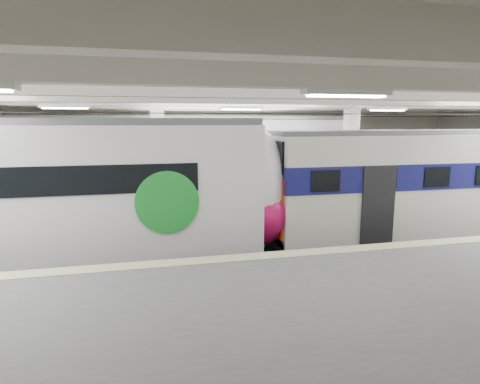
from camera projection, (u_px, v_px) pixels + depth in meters
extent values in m
cube|color=black|center=(255.00, 256.00, 13.57)|extent=(36.00, 24.00, 0.10)
cube|color=silver|center=(256.00, 86.00, 12.60)|extent=(36.00, 24.00, 0.20)
cube|color=beige|center=(209.00, 152.00, 22.68)|extent=(30.00, 0.10, 5.50)
cube|color=#535356|center=(349.00, 341.00, 7.23)|extent=(30.00, 7.00, 1.10)
cube|color=#BDB385|center=(288.00, 254.00, 10.25)|extent=(30.00, 0.50, 0.02)
cube|color=beige|center=(159.00, 167.00, 15.30)|extent=(0.50, 0.50, 5.50)
cube|color=beige|center=(350.00, 162.00, 17.08)|extent=(0.50, 0.50, 5.50)
cube|color=beige|center=(256.00, 96.00, 12.65)|extent=(30.00, 18.00, 0.50)
cube|color=#59544C|center=(255.00, 252.00, 13.55)|extent=(30.00, 1.52, 0.16)
cube|color=#59544C|center=(224.00, 216.00, 18.83)|extent=(30.00, 1.52, 0.16)
cylinder|color=black|center=(256.00, 114.00, 12.75)|extent=(30.00, 0.03, 0.03)
cylinder|color=black|center=(223.00, 116.00, 18.02)|extent=(30.00, 0.03, 0.03)
cube|color=white|center=(275.00, 104.00, 10.79)|extent=(26.00, 8.40, 0.12)
cube|color=white|center=(40.00, 192.00, 11.69)|extent=(12.82, 2.86, 3.85)
ellipsoid|color=white|center=(252.00, 184.00, 13.12)|extent=(2.27, 2.80, 3.77)
ellipsoid|color=#C01054|center=(255.00, 209.00, 13.29)|extent=(2.41, 2.86, 2.31)
cylinder|color=green|center=(167.00, 203.00, 11.13)|extent=(1.78, 0.06, 1.78)
cube|color=#4C4C51|center=(34.00, 122.00, 11.34)|extent=(12.82, 2.35, 0.20)
cube|color=black|center=(46.00, 260.00, 12.05)|extent=(12.82, 2.00, 0.70)
cube|color=beige|center=(433.00, 182.00, 14.68)|extent=(12.28, 2.69, 3.49)
cube|color=#141557|center=(434.00, 171.00, 14.61)|extent=(12.32, 2.75, 0.85)
cube|color=red|center=(272.00, 203.00, 13.39)|extent=(0.08, 2.29, 1.92)
cube|color=black|center=(272.00, 159.00, 13.13)|extent=(0.08, 2.15, 1.26)
cube|color=#4C4C51|center=(437.00, 132.00, 14.36)|extent=(12.28, 2.10, 0.16)
cube|color=black|center=(429.00, 232.00, 15.01)|extent=(12.28, 1.88, 0.70)
cube|color=white|center=(179.00, 166.00, 17.95)|extent=(14.79, 3.06, 4.01)
cube|color=green|center=(178.00, 154.00, 17.86)|extent=(14.83, 3.12, 0.84)
cube|color=#4C4C51|center=(177.00, 118.00, 17.58)|extent=(14.78, 2.53, 0.16)
cube|color=black|center=(180.00, 213.00, 18.33)|extent=(14.78, 2.74, 0.60)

